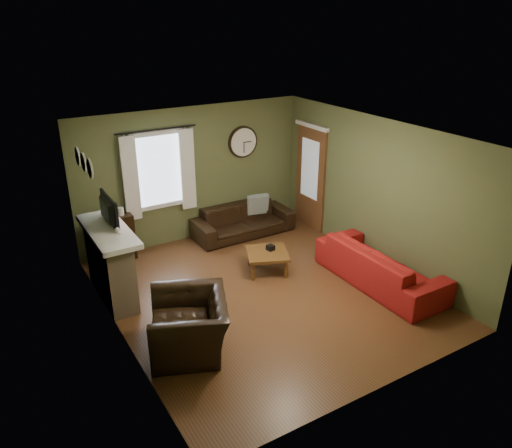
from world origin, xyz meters
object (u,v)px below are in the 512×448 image
sofa_brown (243,220)px  coffee_table (267,262)px  sofa_red (380,265)px  armchair (189,325)px  bookshelf (114,239)px

sofa_brown → coffee_table: (-0.42, -1.58, -0.11)m
sofa_brown → sofa_red: (0.96, -2.90, 0.04)m
armchair → coffee_table: (2.04, 1.29, -0.19)m
sofa_brown → coffee_table: sofa_brown is taller
sofa_red → armchair: 3.42m
bookshelf → sofa_brown: bearing=-4.6°
armchair → coffee_table: size_ratio=1.65×
bookshelf → armchair: (0.10, -3.08, -0.05)m
sofa_brown → armchair: bearing=-130.5°
sofa_brown → armchair: 3.78m
sofa_brown → sofa_red: 3.06m
bookshelf → sofa_brown: bookshelf is taller
bookshelf → armchair: size_ratio=0.74×
armchair → coffee_table: bearing=144.9°
bookshelf → armchair: bearing=-88.1°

